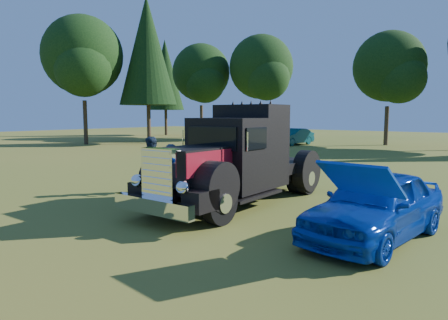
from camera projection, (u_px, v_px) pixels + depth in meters
ground at (208, 227)px, 9.63m from camera, size 120.00×120.00×0.00m
treeline at (408, 51)px, 31.46m from camera, size 72.10×24.04×13.84m
diamond_t_truck at (234, 162)px, 11.96m from camera, size 3.35×7.16×3.00m
hotrod_coupe at (375, 205)px, 8.62m from camera, size 2.30×4.55×1.89m
spectator_near at (173, 175)px, 11.90m from camera, size 0.52×0.72×1.83m
spectator_far at (153, 165)px, 13.72m from camera, size 1.19×1.12×1.95m
distant_teal_car at (294, 137)px, 35.50m from camera, size 2.08×4.58×1.46m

